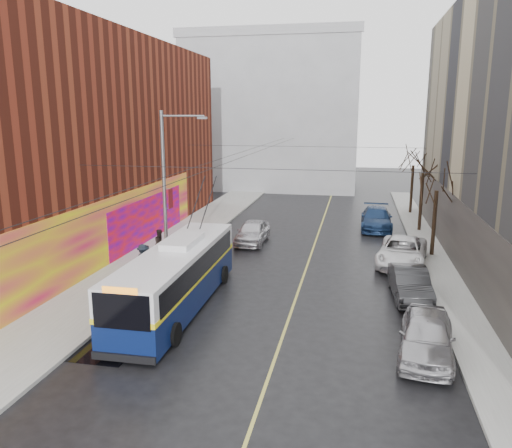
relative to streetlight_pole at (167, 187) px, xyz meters
The scene contains 22 objects.
ground 12.70m from the streetlight_pole, 58.46° to the right, with size 140.00×140.00×0.00m, color black.
sidewalk_left 5.50m from the streetlight_pole, 132.95° to the left, with size 4.00×60.00×0.15m, color gray.
sidewalk_right 16.00m from the streetlight_pole, ahead, with size 2.00×60.00×0.15m, color gray.
lane_line 9.89m from the streetlight_pole, 27.64° to the left, with size 0.12×50.00×0.01m, color #BFB74C.
building_left 10.84m from the streetlight_pole, 157.92° to the left, with size 12.11×36.00×14.00m.
building_far 35.24m from the streetlight_pole, 89.77° to the left, with size 20.50×12.10×18.00m.
streetlight_pole is the anchor object (origin of this frame).
catenary_wires 6.14m from the streetlight_pole, 52.95° to the left, with size 18.00×60.00×0.22m.
tree_near 16.28m from the streetlight_pole, 21.62° to the left, with size 3.20×3.20×6.40m.
tree_mid 19.96m from the streetlight_pole, 40.65° to the left, with size 3.20×3.20×6.68m.
tree_far 25.09m from the streetlight_pole, 52.88° to the left, with size 3.20×3.20×6.57m.
puddle 10.92m from the streetlight_pole, 82.97° to the right, with size 2.22×2.61×0.01m, color black.
pigeons_flying 5.11m from the streetlight_pole, 11.78° to the left, with size 2.72×3.27×2.13m.
trolleybus 6.64m from the streetlight_pole, 65.25° to the right, with size 2.78×11.56×5.45m.
parked_car_a 15.81m from the streetlight_pole, 31.16° to the right, with size 1.93×4.79×1.63m, color #A9A8AD.
parked_car_b 13.81m from the streetlight_pole, ahead, with size 1.61×4.63×1.52m, color #28292B.
parked_car_c 14.27m from the streetlight_pole, 16.31° to the left, with size 2.66×5.78×1.61m, color white.
parked_car_d 18.28m from the streetlight_pole, 47.98° to the left, with size 2.33×5.72×1.66m, color navy.
following_car 8.82m from the streetlight_pole, 64.60° to the left, with size 1.88×4.67×1.59m, color #BAB9BE.
pedestrian_a 4.15m from the streetlight_pole, 119.21° to the right, with size 0.61×0.40×1.66m, color black.
pedestrian_b 4.32m from the streetlight_pole, 126.01° to the left, with size 0.89×0.69×1.83m, color black.
pedestrian_c 4.23m from the streetlight_pole, 118.74° to the right, with size 1.15×0.66×1.77m, color black.
Camera 1 is at (4.17, -15.88, 8.81)m, focal length 35.00 mm.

